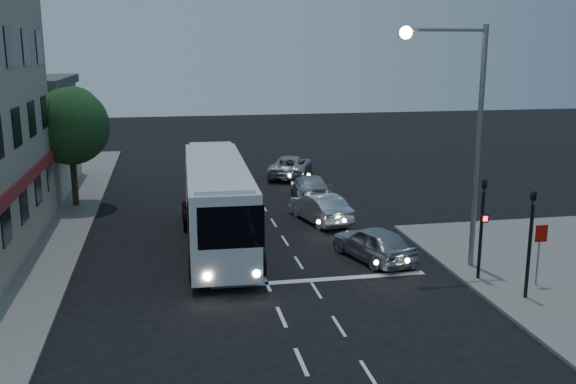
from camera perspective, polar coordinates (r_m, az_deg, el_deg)
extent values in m
plane|color=black|center=(21.54, -1.06, -10.00)|extent=(120.00, 120.00, 0.00)
cube|color=silver|center=(17.98, 1.18, -14.85)|extent=(0.12, 1.60, 0.01)
cube|color=silver|center=(20.63, -0.58, -11.04)|extent=(0.12, 1.60, 0.01)
cube|color=silver|center=(23.37, -1.90, -8.11)|extent=(0.12, 1.60, 0.01)
cube|color=silver|center=(26.16, -2.93, -5.80)|extent=(0.12, 1.60, 0.01)
cube|color=silver|center=(29.00, -3.76, -3.93)|extent=(0.12, 1.60, 0.01)
cube|color=silver|center=(31.86, -4.43, -2.40)|extent=(0.12, 1.60, 0.01)
cube|color=silver|center=(34.75, -4.99, -1.12)|extent=(0.12, 1.60, 0.01)
cube|color=silver|center=(37.66, -5.46, -0.04)|extent=(0.12, 1.60, 0.01)
cube|color=silver|center=(17.50, 7.22, -15.77)|extent=(0.10, 1.50, 0.01)
cube|color=silver|center=(20.07, 4.54, -11.80)|extent=(0.10, 1.50, 0.01)
cube|color=silver|center=(22.74, 2.53, -8.72)|extent=(0.10, 1.50, 0.01)
cube|color=silver|center=(25.49, 0.97, -6.30)|extent=(0.10, 1.50, 0.01)
cube|color=silver|center=(28.29, -0.28, -4.34)|extent=(0.10, 1.50, 0.01)
cube|color=silver|center=(31.12, -1.29, -2.74)|extent=(0.10, 1.50, 0.01)
cube|color=silver|center=(33.98, -2.13, -1.40)|extent=(0.10, 1.50, 0.01)
cube|color=silver|center=(36.87, -2.84, -0.28)|extent=(0.10, 1.50, 0.01)
cube|color=silver|center=(39.77, -3.44, 0.69)|extent=(0.10, 1.50, 0.01)
cube|color=silver|center=(23.74, 2.91, -7.78)|extent=(8.00, 0.35, 0.01)
cube|color=white|center=(27.44, -6.32, -0.81)|extent=(2.78, 11.89, 3.15)
cube|color=white|center=(27.10, -6.40, 2.53)|extent=(2.38, 11.48, 0.18)
cube|color=black|center=(21.66, -5.09, -3.14)|extent=(2.27, 0.18, 1.48)
cube|color=black|center=(27.89, -3.89, 0.81)|extent=(0.30, 9.85, 0.89)
cube|color=black|center=(27.71, -8.99, 0.60)|extent=(0.30, 9.85, 0.89)
cube|color=#AE1818|center=(28.61, -3.96, -1.11)|extent=(0.18, 5.42, 1.38)
cube|color=#AE1818|center=(28.44, -8.97, -1.33)|extent=(0.18, 5.42, 1.38)
cylinder|color=black|center=(23.81, -8.39, -6.60)|extent=(0.37, 0.99, 0.99)
cylinder|color=black|center=(24.01, -2.48, -6.30)|extent=(0.37, 0.99, 0.99)
cylinder|color=black|center=(30.11, -8.97, -2.47)|extent=(0.37, 0.99, 0.99)
cylinder|color=black|center=(30.28, -4.30, -2.26)|extent=(0.37, 0.99, 0.99)
cylinder|color=black|center=(31.73, -9.08, -1.68)|extent=(0.37, 0.99, 0.99)
cylinder|color=black|center=(31.89, -4.65, -1.49)|extent=(0.37, 0.99, 0.99)
cylinder|color=#FFF2CC|center=(22.05, -7.16, -7.48)|extent=(0.26, 0.06, 0.26)
cylinder|color=#FFF2CC|center=(22.21, -2.81, -7.24)|extent=(0.26, 0.06, 0.26)
imported|color=#A7A9B4|center=(25.84, 7.60, -4.52)|extent=(2.78, 4.40, 1.40)
imported|color=silver|center=(31.12, 2.83, -1.42)|extent=(2.44, 4.50, 1.41)
imported|color=#ADADB6|center=(35.84, 1.99, 0.44)|extent=(2.23, 4.77, 1.35)
imported|color=#AEAEB2|center=(41.85, 0.25, 2.30)|extent=(3.93, 5.59, 1.42)
cylinder|color=black|center=(24.05, 16.76, -3.74)|extent=(0.12, 0.12, 3.20)
imported|color=black|center=(23.57, 17.08, 1.04)|extent=(0.15, 0.18, 0.90)
cube|color=black|center=(23.72, 17.07, -2.24)|extent=(0.25, 0.12, 0.30)
cube|color=#FF0C0C|center=(23.66, 17.14, -2.28)|extent=(0.16, 0.02, 0.18)
cylinder|color=black|center=(22.74, 20.64, -4.99)|extent=(0.12, 0.12, 3.20)
imported|color=black|center=(22.23, 21.06, 0.05)|extent=(0.18, 0.15, 0.90)
cylinder|color=slate|center=(24.23, 21.34, -5.45)|extent=(0.06, 0.06, 2.00)
cube|color=#AB0802|center=(23.92, 21.60, -3.45)|extent=(0.45, 0.03, 0.60)
cylinder|color=slate|center=(24.83, 16.53, 3.65)|extent=(0.20, 0.20, 9.00)
cylinder|color=slate|center=(23.90, 13.91, 13.82)|extent=(3.00, 0.12, 0.12)
sphere|color=#FFBF59|center=(23.32, 10.44, 13.77)|extent=(0.44, 0.44, 0.44)
cube|color=#AA2B2C|center=(28.62, -21.93, 1.35)|extent=(0.15, 12.00, 0.50)
cube|color=black|center=(24.50, -23.78, -2.55)|extent=(0.06, 1.30, 1.50)
cube|color=black|center=(27.35, -22.43, -0.91)|extent=(0.06, 1.30, 1.50)
cube|color=black|center=(30.22, -21.34, 0.42)|extent=(0.06, 1.30, 1.50)
cube|color=black|center=(33.12, -20.44, 1.51)|extent=(0.06, 1.30, 1.50)
cube|color=black|center=(26.84, -22.98, 5.32)|extent=(0.06, 1.30, 1.50)
cube|color=black|center=(29.77, -21.81, 6.07)|extent=(0.06, 1.30, 1.50)
cube|color=black|center=(32.70, -20.85, 6.67)|extent=(0.06, 1.30, 1.50)
cube|color=black|center=(26.67, -23.55, 11.72)|extent=(0.06, 1.30, 1.50)
cube|color=black|center=(29.61, -22.30, 11.83)|extent=(0.06, 1.30, 1.50)
cube|color=black|center=(32.56, -21.28, 11.92)|extent=(0.06, 1.30, 1.50)
cylinder|color=black|center=(35.57, -18.46, 1.08)|extent=(0.32, 0.32, 2.80)
sphere|color=#123D17|center=(35.14, -18.79, 5.56)|extent=(4.00, 4.00, 4.00)
sphere|color=#2F5929|center=(35.63, -18.42, 6.81)|extent=(2.60, 2.60, 2.60)
sphere|color=#123D17|center=(34.55, -19.46, 6.06)|extent=(2.40, 2.40, 2.40)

